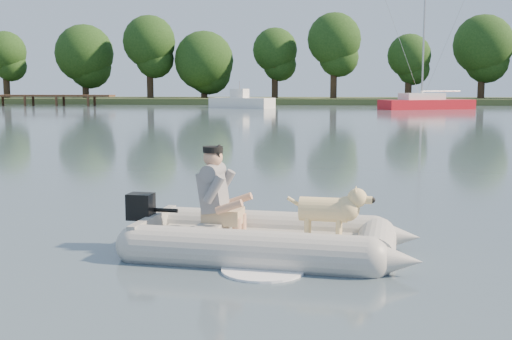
# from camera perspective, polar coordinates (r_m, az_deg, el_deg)

# --- Properties ---
(water) EXTENTS (160.00, 160.00, 0.00)m
(water) POSITION_cam_1_polar(r_m,az_deg,el_deg) (6.90, -5.98, -8.55)
(water) COLOR slate
(water) RESTS_ON ground
(shore_bank) EXTENTS (160.00, 12.00, 0.70)m
(shore_bank) POSITION_cam_1_polar(r_m,az_deg,el_deg) (68.54, 3.72, 6.13)
(shore_bank) COLOR #47512D
(shore_bank) RESTS_ON water
(dock) EXTENTS (18.00, 2.00, 1.04)m
(dock) POSITION_cam_1_polar(r_m,az_deg,el_deg) (64.56, -20.34, 5.83)
(dock) COLOR #4C331E
(dock) RESTS_ON water
(treeline) EXTENTS (71.02, 7.35, 9.27)m
(treeline) POSITION_cam_1_polar(r_m,az_deg,el_deg) (67.89, 0.55, 10.55)
(treeline) COLOR #332316
(treeline) RESTS_ON shore_bank
(dinghy) EXTENTS (4.75, 3.58, 1.30)m
(dinghy) POSITION_cam_1_polar(r_m,az_deg,el_deg) (7.24, 1.21, -3.25)
(dinghy) COLOR #9D9C98
(dinghy) RESTS_ON water
(man) EXTENTS (0.75, 0.67, 1.01)m
(man) POSITION_cam_1_polar(r_m,az_deg,el_deg) (7.42, -3.68, -1.63)
(man) COLOR slate
(man) RESTS_ON dinghy
(dog) EXTENTS (0.91, 0.43, 0.58)m
(dog) POSITION_cam_1_polar(r_m,az_deg,el_deg) (7.21, 6.02, -3.88)
(dog) COLOR #D5B97B
(dog) RESTS_ON dinghy
(outboard_motor) EXTENTS (0.42, 0.32, 0.74)m
(outboard_motor) POSITION_cam_1_polar(r_m,az_deg,el_deg) (7.75, -10.18, -4.62)
(outboard_motor) COLOR black
(outboard_motor) RESTS_ON dinghy
(motorboat) EXTENTS (6.01, 4.29, 2.38)m
(motorboat) POSITION_cam_1_polar(r_m,az_deg,el_deg) (54.78, -1.28, 6.66)
(motorboat) COLOR white
(motorboat) RESTS_ON water
(sailboat) EXTENTS (7.98, 5.04, 10.56)m
(sailboat) POSITION_cam_1_polar(r_m,az_deg,el_deg) (53.70, 14.86, 5.74)
(sailboat) COLOR red
(sailboat) RESTS_ON water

